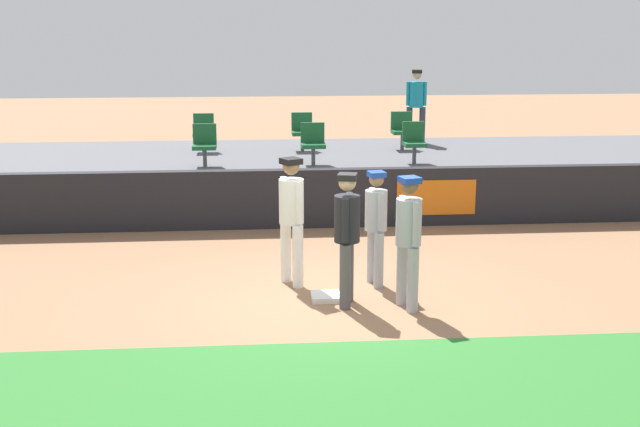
{
  "coord_description": "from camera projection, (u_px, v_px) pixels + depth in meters",
  "views": [
    {
      "loc": [
        -1.07,
        -10.79,
        3.87
      ],
      "look_at": [
        -0.11,
        1.09,
        1.0
      ],
      "focal_mm": 46.2,
      "sensor_mm": 36.0,
      "label": 1
    }
  ],
  "objects": [
    {
      "name": "seat_back_right",
      "position": [
        402.0,
        128.0,
        18.48
      ],
      "size": [
        0.47,
        0.44,
        0.84
      ],
      "color": "#4C4C51",
      "rests_on": "bleacher_platform"
    },
    {
      "name": "ground_plane",
      "position": [
        334.0,
        301.0,
        11.44
      ],
      "size": [
        60.0,
        60.0,
        0.0
      ],
      "primitive_type": "plane",
      "color": "#936B4C"
    },
    {
      "name": "seat_front_left",
      "position": [
        205.0,
        143.0,
        16.39
      ],
      "size": [
        0.47,
        0.44,
        0.84
      ],
      "color": "#4C4C51",
      "rests_on": "bleacher_platform"
    },
    {
      "name": "field_wall",
      "position": [
        313.0,
        198.0,
        15.36
      ],
      "size": [
        18.0,
        0.26,
        1.1
      ],
      "color": "black",
      "rests_on": "ground_plane"
    },
    {
      "name": "player_fielder_home",
      "position": [
        291.0,
        212.0,
        11.94
      ],
      "size": [
        0.49,
        0.6,
        1.89
      ],
      "rotation": [
        0.0,
        0.0,
        -1.07
      ],
      "color": "white",
      "rests_on": "ground_plane"
    },
    {
      "name": "bleacher_platform",
      "position": [
        304.0,
        177.0,
        17.87
      ],
      "size": [
        18.0,
        4.8,
        0.93
      ],
      "primitive_type": "cube",
      "color": "#59595E",
      "rests_on": "ground_plane"
    },
    {
      "name": "player_coach_visitor",
      "position": [
        376.0,
        220.0,
        11.92
      ],
      "size": [
        0.38,
        0.47,
        1.7
      ],
      "rotation": [
        0.0,
        0.0,
        -1.38
      ],
      "color": "#9EA3AD",
      "rests_on": "ground_plane"
    },
    {
      "name": "grass_foreground_strip",
      "position": [
        361.0,
        393.0,
        8.66
      ],
      "size": [
        18.0,
        2.8,
        0.01
      ],
      "primitive_type": "cube",
      "color": "#2D722D",
      "rests_on": "ground_plane"
    },
    {
      "name": "seat_back_center",
      "position": [
        302.0,
        130.0,
        18.3
      ],
      "size": [
        0.46,
        0.44,
        0.84
      ],
      "color": "#4C4C51",
      "rests_on": "bleacher_platform"
    },
    {
      "name": "seat_front_right",
      "position": [
        414.0,
        140.0,
        16.73
      ],
      "size": [
        0.44,
        0.44,
        0.84
      ],
      "color": "#4C4C51",
      "rests_on": "bleacher_platform"
    },
    {
      "name": "seat_back_left",
      "position": [
        204.0,
        131.0,
        18.13
      ],
      "size": [
        0.45,
        0.44,
        0.84
      ],
      "color": "#4C4C51",
      "rests_on": "bleacher_platform"
    },
    {
      "name": "first_base",
      "position": [
        326.0,
        297.0,
        11.51
      ],
      "size": [
        0.4,
        0.4,
        0.08
      ],
      "primitive_type": "cube",
      "color": "white",
      "rests_on": "ground_plane"
    },
    {
      "name": "player_umpire",
      "position": [
        347.0,
        230.0,
        11.07
      ],
      "size": [
        0.42,
        0.5,
        1.83
      ],
      "rotation": [
        0.0,
        0.0,
        -1.81
      ],
      "color": "#4C4C51",
      "rests_on": "ground_plane"
    },
    {
      "name": "spectator_hooded",
      "position": [
        416.0,
        101.0,
        19.32
      ],
      "size": [
        0.48,
        0.38,
        1.71
      ],
      "rotation": [
        0.0,
        0.0,
        2.97
      ],
      "color": "#33384C",
      "rests_on": "bleacher_platform"
    },
    {
      "name": "seat_front_center",
      "position": [
        313.0,
        141.0,
        16.56
      ],
      "size": [
        0.48,
        0.44,
        0.84
      ],
      "color": "#4C4C51",
      "rests_on": "bleacher_platform"
    },
    {
      "name": "player_runner_visitor",
      "position": [
        408.0,
        233.0,
        10.93
      ],
      "size": [
        0.43,
        0.49,
        1.82
      ],
      "rotation": [
        0.0,
        0.0,
        -1.29
      ],
      "color": "#9EA3AD",
      "rests_on": "ground_plane"
    }
  ]
}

